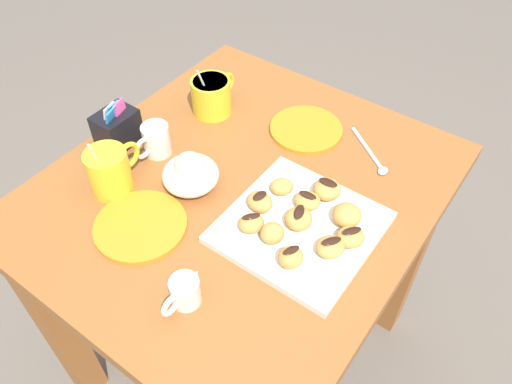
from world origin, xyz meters
TOP-DOWN VIEW (x-y plane):
  - ground_plane at (0.00, 0.00)m, footprint 8.00×8.00m
  - dining_table at (0.00, 0.00)m, footprint 0.84×0.74m
  - pastry_plate_square at (-0.03, -0.17)m, footprint 0.27×0.27m
  - coffee_mug_yellow_left at (-0.16, 0.21)m, footprint 0.13×0.09m
  - coffee_mug_yellow_right at (0.16, 0.21)m, footprint 0.13×0.09m
  - cream_pitcher_white at (-0.03, 0.21)m, footprint 0.10×0.06m
  - sugar_caddy at (-0.05, 0.30)m, footprint 0.09×0.07m
  - ice_cream_bowl at (-0.06, 0.08)m, footprint 0.12×0.12m
  - chocolate_sauce_pitcher at (-0.27, -0.09)m, footprint 0.09×0.05m
  - saucer_orange_left at (-0.20, 0.09)m, footprint 0.18×0.18m
  - saucer_orange_right at (0.23, -0.02)m, footprint 0.17×0.17m
  - loose_spoon_near_saucer at (0.24, -0.19)m, footprint 0.11×0.13m
  - beignet_0 at (-0.09, -0.14)m, footprint 0.06×0.06m
  - beignet_1 at (0.07, -0.17)m, footprint 0.06×0.06m
  - chocolate_drizzle_1 at (0.07, -0.17)m, footprint 0.02×0.04m
  - beignet_2 at (-0.05, -0.24)m, footprint 0.07×0.07m
  - chocolate_drizzle_2 at (-0.05, -0.24)m, footprint 0.04×0.03m
  - beignet_3 at (-0.11, -0.20)m, footprint 0.06×0.06m
  - chocolate_drizzle_3 at (-0.11, -0.20)m, footprint 0.04×0.03m
  - beignet_4 at (-0.01, -0.26)m, footprint 0.07×0.07m
  - chocolate_drizzle_4 at (-0.01, -0.26)m, footprint 0.04×0.03m
  - beignet_5 at (0.02, -0.15)m, footprint 0.06×0.06m
  - chocolate_drizzle_5 at (0.02, -0.15)m, footprint 0.02×0.04m
  - beignet_6 at (-0.04, -0.08)m, footprint 0.05×0.06m
  - chocolate_drizzle_6 at (-0.04, -0.08)m, footprint 0.03×0.02m
  - beignet_7 at (0.03, -0.23)m, footprint 0.07×0.07m
  - beignet_8 at (-0.09, -0.10)m, footprint 0.06×0.06m
  - chocolate_drizzle_8 at (-0.09, -0.10)m, footprint 0.04×0.03m
  - beignet_9 at (-0.03, -0.16)m, footprint 0.07×0.07m
  - chocolate_drizzle_9 at (-0.03, -0.16)m, footprint 0.04×0.03m
  - beignet_10 at (0.02, -0.09)m, footprint 0.06×0.06m

SIDE VIEW (x-z plane):
  - ground_plane at x=0.00m, z-range 0.00..0.00m
  - dining_table at x=0.00m, z-range 0.21..0.97m
  - loose_spoon_near_saucer at x=0.24m, z-range 0.75..0.76m
  - saucer_orange_left at x=-0.20m, z-range 0.75..0.76m
  - saucer_orange_right at x=0.23m, z-range 0.75..0.76m
  - pastry_plate_square at x=-0.03m, z-range 0.75..0.77m
  - beignet_10 at x=0.02m, z-range 0.77..0.80m
  - beignet_5 at x=0.02m, z-range 0.77..0.80m
  - chocolate_sauce_pitcher at x=-0.27m, z-range 0.76..0.81m
  - beignet_2 at x=-0.05m, z-range 0.77..0.80m
  - beignet_4 at x=-0.01m, z-range 0.77..0.80m
  - beignet_6 at x=-0.04m, z-range 0.77..0.80m
  - beignet_9 at x=-0.03m, z-range 0.77..0.81m
  - beignet_1 at x=0.07m, z-range 0.77..0.81m
  - beignet_8 at x=-0.09m, z-range 0.77..0.81m
  - beignet_0 at x=-0.09m, z-range 0.77..0.81m
  - beignet_3 at x=-0.11m, z-range 0.77..0.81m
  - beignet_7 at x=0.03m, z-range 0.77..0.81m
  - ice_cream_bowl at x=-0.06m, z-range 0.75..0.83m
  - cream_pitcher_white at x=-0.03m, z-range 0.76..0.83m
  - sugar_caddy at x=-0.05m, z-range 0.74..0.85m
  - chocolate_drizzle_5 at x=0.02m, z-range 0.80..0.80m
  - coffee_mug_yellow_right at x=0.16m, z-range 0.73..0.87m
  - chocolate_drizzle_2 at x=-0.05m, z-range 0.80..0.81m
  - chocolate_drizzle_4 at x=-0.01m, z-range 0.80..0.81m
  - chocolate_drizzle_6 at x=-0.04m, z-range 0.80..0.81m
  - coffee_mug_yellow_left at x=-0.16m, z-range 0.73..0.88m
  - chocolate_drizzle_9 at x=-0.03m, z-range 0.80..0.81m
  - chocolate_drizzle_1 at x=0.07m, z-range 0.80..0.81m
  - chocolate_drizzle_8 at x=-0.09m, z-range 0.81..0.81m
  - chocolate_drizzle_3 at x=-0.11m, z-range 0.81..0.81m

